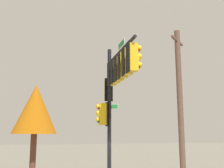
# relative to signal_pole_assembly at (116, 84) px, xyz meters

# --- Properties ---
(signal_pole_assembly) EXTENTS (4.88, 1.15, 7.35)m
(signal_pole_assembly) POSITION_rel_signal_pole_assembly_xyz_m (0.00, 0.00, 0.00)
(signal_pole_assembly) COLOR black
(signal_pole_assembly) RESTS_ON ground_plane
(utility_pole) EXTENTS (1.35, 1.36, 8.79)m
(utility_pole) POSITION_rel_signal_pole_assembly_xyz_m (-1.43, 4.03, -0.74)
(utility_pole) COLOR brown
(utility_pole) RESTS_ON ground_plane
(tree_near) EXTENTS (3.21, 3.21, 6.46)m
(tree_near) POSITION_rel_signal_pole_assembly_xyz_m (-8.27, -3.97, -0.62)
(tree_near) COLOR brown
(tree_near) RESTS_ON ground_plane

